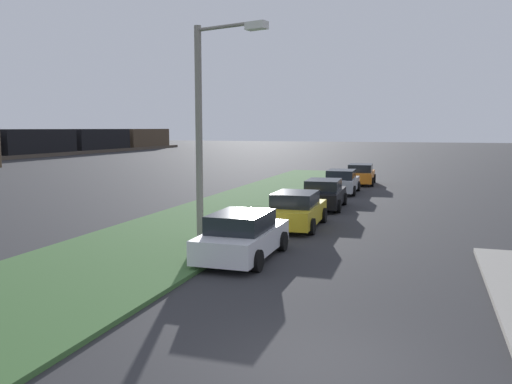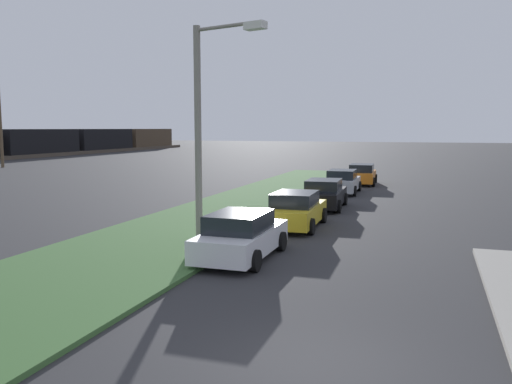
{
  "view_description": "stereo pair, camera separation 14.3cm",
  "coord_description": "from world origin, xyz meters",
  "px_view_note": "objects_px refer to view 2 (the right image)",
  "views": [
    {
      "loc": [
        -8.18,
        -1.35,
        4.03
      ],
      "look_at": [
        14.68,
        6.12,
        1.1
      ],
      "focal_mm": 36.85,
      "sensor_mm": 36.0,
      "label": 1
    },
    {
      "loc": [
        -8.14,
        -1.49,
        4.03
      ],
      "look_at": [
        14.68,
        6.12,
        1.1
      ],
      "focal_mm": 36.85,
      "sensor_mm": 36.0,
      "label": 2
    }
  ],
  "objects_px": {
    "parked_car_black": "(324,194)",
    "distant_utility_pole": "(0,119)",
    "parked_car_orange": "(362,174)",
    "streetlight": "(206,118)",
    "parked_car_yellow": "(296,210)",
    "parked_car_silver": "(342,182)",
    "parked_car_white": "(241,236)"
  },
  "relations": [
    {
      "from": "parked_car_black",
      "to": "distant_utility_pole",
      "type": "bearing_deg",
      "value": 62.71
    },
    {
      "from": "parked_car_orange",
      "to": "distant_utility_pole",
      "type": "distance_m",
      "value": 37.83
    },
    {
      "from": "streetlight",
      "to": "parked_car_orange",
      "type": "bearing_deg",
      "value": -7.22
    },
    {
      "from": "parked_car_yellow",
      "to": "streetlight",
      "type": "bearing_deg",
      "value": 147.83
    },
    {
      "from": "parked_car_silver",
      "to": "parked_car_orange",
      "type": "distance_m",
      "value": 5.69
    },
    {
      "from": "distant_utility_pole",
      "to": "parked_car_silver",
      "type": "bearing_deg",
      "value": -106.0
    },
    {
      "from": "parked_car_black",
      "to": "streetlight",
      "type": "distance_m",
      "value": 10.27
    },
    {
      "from": "parked_car_orange",
      "to": "distant_utility_pole",
      "type": "xyz_separation_m",
      "value": [
        4.88,
        37.27,
        4.28
      ]
    },
    {
      "from": "parked_car_yellow",
      "to": "distant_utility_pole",
      "type": "relative_size",
      "value": 0.43
    },
    {
      "from": "parked_car_silver",
      "to": "parked_car_orange",
      "type": "xyz_separation_m",
      "value": [
        5.67,
        -0.49,
        0.0
      ]
    },
    {
      "from": "distant_utility_pole",
      "to": "parked_car_yellow",
      "type": "bearing_deg",
      "value": -121.46
    },
    {
      "from": "parked_car_orange",
      "to": "distant_utility_pole",
      "type": "height_order",
      "value": "distant_utility_pole"
    },
    {
      "from": "parked_car_orange",
      "to": "streetlight",
      "type": "relative_size",
      "value": 0.58
    },
    {
      "from": "parked_car_silver",
      "to": "streetlight",
      "type": "height_order",
      "value": "streetlight"
    },
    {
      "from": "parked_car_yellow",
      "to": "parked_car_black",
      "type": "xyz_separation_m",
      "value": [
        5.51,
        -0.09,
        0.0
      ]
    },
    {
      "from": "parked_car_yellow",
      "to": "parked_car_silver",
      "type": "height_order",
      "value": "same"
    },
    {
      "from": "parked_car_white",
      "to": "parked_car_orange",
      "type": "height_order",
      "value": "same"
    },
    {
      "from": "parked_car_black",
      "to": "parked_car_silver",
      "type": "distance_m",
      "value": 6.46
    },
    {
      "from": "parked_car_yellow",
      "to": "parked_car_black",
      "type": "bearing_deg",
      "value": -2.3
    },
    {
      "from": "parked_car_orange",
      "to": "parked_car_white",
      "type": "bearing_deg",
      "value": 175.39
    },
    {
      "from": "parked_car_white",
      "to": "parked_car_black",
      "type": "height_order",
      "value": "same"
    },
    {
      "from": "streetlight",
      "to": "distant_utility_pole",
      "type": "distance_m",
      "value": 43.43
    },
    {
      "from": "parked_car_silver",
      "to": "distant_utility_pole",
      "type": "bearing_deg",
      "value": 72.51
    },
    {
      "from": "parked_car_yellow",
      "to": "parked_car_black",
      "type": "height_order",
      "value": "same"
    },
    {
      "from": "parked_car_white",
      "to": "distant_utility_pole",
      "type": "xyz_separation_m",
      "value": [
        28.06,
        36.47,
        4.28
      ]
    },
    {
      "from": "parked_car_white",
      "to": "streetlight",
      "type": "bearing_deg",
      "value": 47.8
    },
    {
      "from": "parked_car_white",
      "to": "distant_utility_pole",
      "type": "relative_size",
      "value": 0.43
    },
    {
      "from": "parked_car_black",
      "to": "distant_utility_pole",
      "type": "xyz_separation_m",
      "value": [
        17.01,
        36.9,
        4.28
      ]
    },
    {
      "from": "parked_car_black",
      "to": "parked_car_orange",
      "type": "distance_m",
      "value": 12.13
    },
    {
      "from": "parked_car_yellow",
      "to": "parked_car_orange",
      "type": "relative_size",
      "value": 0.99
    },
    {
      "from": "parked_car_white",
      "to": "distant_utility_pole",
      "type": "height_order",
      "value": "distant_utility_pole"
    },
    {
      "from": "parked_car_black",
      "to": "distant_utility_pole",
      "type": "distance_m",
      "value": 40.86
    }
  ]
}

